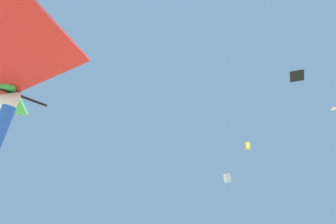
# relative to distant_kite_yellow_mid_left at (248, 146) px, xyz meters

# --- Properties ---
(distant_kite_yellow_mid_left) EXTENTS (0.65, 0.71, 0.88)m
(distant_kite_yellow_mid_left) POSITION_rel_distant_kite_yellow_mid_left_xyz_m (0.00, 0.00, 0.00)
(distant_kite_yellow_mid_left) COLOR yellow
(distant_kite_white_mid_right) EXTENTS (0.61, 0.61, 0.15)m
(distant_kite_white_mid_right) POSITION_rel_distant_kite_yellow_mid_left_xyz_m (9.99, -3.09, 0.96)
(distant_kite_white_mid_right) COLOR white
(distant_kite_black_low_left) EXTENTS (0.99, 0.95, 0.41)m
(distant_kite_black_low_left) POSITION_rel_distant_kite_yellow_mid_left_xyz_m (7.42, -19.20, -4.44)
(distant_kite_black_low_left) COLOR black
(distant_kite_white_low_right) EXTENTS (0.94, 1.16, 1.24)m
(distant_kite_white_low_right) POSITION_rel_distant_kite_yellow_mid_left_xyz_m (-3.37, 0.78, -3.44)
(distant_kite_white_low_right) COLOR white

